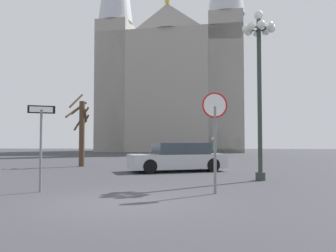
# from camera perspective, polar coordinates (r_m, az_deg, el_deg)

# --- Properties ---
(ground_plane) EXTENTS (120.00, 120.00, 0.00)m
(ground_plane) POSITION_cam_1_polar(r_m,az_deg,el_deg) (8.31, -7.94, -12.43)
(ground_plane) COLOR #38383D
(cathedral) EXTENTS (21.09, 12.60, 38.98)m
(cathedral) POSITION_cam_1_polar(r_m,az_deg,el_deg) (50.03, 0.59, 9.91)
(cathedral) COLOR gray
(cathedral) RESTS_ON ground
(stop_sign) EXTENTS (0.70, 0.18, 2.78)m
(stop_sign) POSITION_cam_1_polar(r_m,az_deg,el_deg) (9.65, 7.68, 0.41)
(stop_sign) COLOR slate
(stop_sign) RESTS_ON ground
(one_way_arrow_sign) EXTENTS (0.69, 0.35, 2.45)m
(one_way_arrow_sign) POSITION_cam_1_polar(r_m,az_deg,el_deg) (10.53, -20.10, -1.65)
(one_way_arrow_sign) COLOR slate
(one_way_arrow_sign) RESTS_ON ground
(street_lamp) EXTENTS (1.24, 1.24, 6.32)m
(street_lamp) POSITION_cam_1_polar(r_m,az_deg,el_deg) (13.55, 14.72, 10.03)
(street_lamp) COLOR #2D3833
(street_lamp) RESTS_ON ground
(bare_tree) EXTENTS (1.29, 1.26, 4.26)m
(bare_tree) POSITION_cam_1_polar(r_m,az_deg,el_deg) (20.64, -14.02, -0.57)
(bare_tree) COLOR #473323
(bare_tree) RESTS_ON ground
(parked_car_near_silver) EXTENTS (4.84, 3.29, 1.36)m
(parked_car_near_silver) POSITION_cam_1_polar(r_m,az_deg,el_deg) (16.72, 1.61, -5.23)
(parked_car_near_silver) COLOR #B7B7BC
(parked_car_near_silver) RESTS_ON ground
(pedestrian_walking) EXTENTS (0.32, 0.32, 1.68)m
(pedestrian_walking) POSITION_cam_1_polar(r_m,az_deg,el_deg) (21.16, 7.40, -3.65)
(pedestrian_walking) COLOR black
(pedestrian_walking) RESTS_ON ground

